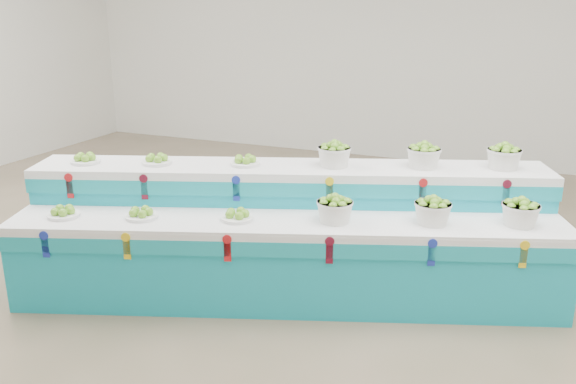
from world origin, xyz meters
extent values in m
plane|color=brown|center=(0.00, 0.00, 0.00)|extent=(10.00, 10.00, 0.00)
plane|color=silver|center=(0.00, 5.00, 2.00)|extent=(10.00, 0.00, 10.00)
cylinder|color=white|center=(-0.98, -0.74, 0.77)|extent=(0.33, 0.33, 0.10)
cylinder|color=white|center=(-0.38, -0.53, 0.77)|extent=(0.33, 0.33, 0.10)
cylinder|color=white|center=(0.34, -0.27, 0.77)|extent=(0.33, 0.33, 0.10)
cylinder|color=white|center=(-1.16, -0.22, 1.07)|extent=(0.33, 0.33, 0.10)
cylinder|color=white|center=(-0.57, -0.01, 1.07)|extent=(0.33, 0.33, 0.10)
cylinder|color=white|center=(0.15, 0.24, 1.07)|extent=(0.33, 0.33, 0.10)
camera|label=1|loc=(2.40, -4.19, 2.33)|focal=37.27mm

